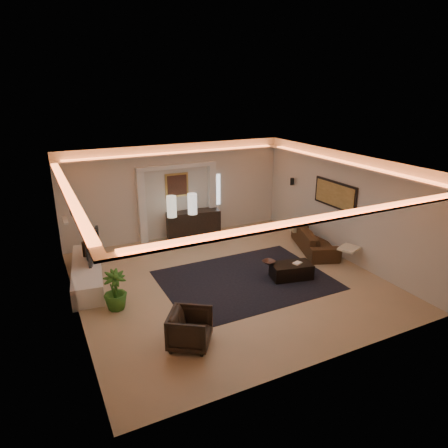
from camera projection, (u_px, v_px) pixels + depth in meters
name	position (u px, v px, depth m)	size (l,w,h in m)	color
floor	(227.00, 280.00, 9.93)	(7.00, 7.00, 0.00)	tan
ceiling	(228.00, 163.00, 8.98)	(7.00, 7.00, 0.00)	white
wall_back	(177.00, 191.00, 12.42)	(7.00, 7.00, 0.00)	beige
wall_front	(325.00, 289.00, 6.49)	(7.00, 7.00, 0.00)	beige
wall_left	(71.00, 250.00, 7.99)	(7.00, 7.00, 0.00)	beige
wall_right	(343.00, 206.00, 10.92)	(7.00, 7.00, 0.00)	beige
cove_soffit	(228.00, 176.00, 9.07)	(7.00, 7.00, 0.04)	silver
daylight_slit	(217.00, 190.00, 13.00)	(0.25, 0.03, 1.00)	white
area_rug	(246.00, 280.00, 9.93)	(4.00, 3.00, 0.01)	black
pilaster_left	(142.00, 208.00, 11.97)	(0.22, 0.20, 2.20)	silver
pilaster_right	(212.00, 199.00, 12.93)	(0.22, 0.20, 2.20)	silver
alcove_header	(177.00, 166.00, 12.07)	(2.52, 0.20, 0.12)	silver
painting_frame	(177.00, 185.00, 12.33)	(0.74, 0.04, 0.74)	tan
painting_canvas	(177.00, 185.00, 12.31)	(0.62, 0.02, 0.62)	#4C2D1E
art_panel_frame	(335.00, 195.00, 11.08)	(0.04, 1.64, 0.74)	black
art_panel_gold	(334.00, 195.00, 11.07)	(0.02, 1.50, 0.62)	tan
wall_sconce	(292.00, 182.00, 12.65)	(0.12, 0.12, 0.22)	black
wall_niche	(65.00, 220.00, 9.14)	(0.10, 0.55, 0.04)	silver
console	(193.00, 224.00, 12.73)	(1.68, 0.52, 0.84)	black
lamp_left	(172.00, 208.00, 11.95)	(0.29, 0.29, 0.64)	beige
lamp_right	(192.00, 205.00, 12.23)	(0.29, 0.29, 0.64)	white
media_ledge	(87.00, 273.00, 9.78)	(0.67, 2.68, 0.50)	white
tv	(89.00, 247.00, 9.89)	(0.15, 1.16, 0.67)	black
figurine	(85.00, 250.00, 10.08)	(0.14, 0.14, 0.38)	black
ginger_jar	(77.00, 210.00, 9.26)	(0.33, 0.33, 0.34)	#484F5A
plant	(115.00, 290.00, 8.53)	(0.49, 0.49, 0.87)	#31681F
sofa	(315.00, 240.00, 11.67)	(0.82, 2.11, 0.62)	#442815
throw_blanket	(349.00, 248.00, 10.43)	(0.52, 0.42, 0.06)	white
throw_pillow	(294.00, 225.00, 12.12)	(0.11, 0.35, 0.35)	tan
coffee_table	(291.00, 271.00, 9.96)	(0.99, 0.54, 0.37)	black
bowl	(269.00, 261.00, 9.91)	(0.31, 0.31, 0.08)	#442A21
magazine	(297.00, 262.00, 9.91)	(0.22, 0.16, 0.03)	silver
armchair	(190.00, 329.00, 7.34)	(0.73, 0.75, 0.69)	black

